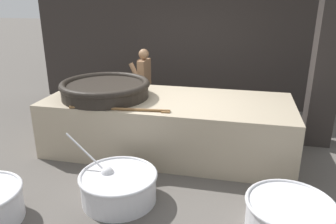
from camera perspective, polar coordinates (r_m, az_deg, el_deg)
The scene contains 9 objects.
ground_plane at distance 5.58m, azimuth 0.00°, elevation -6.48°, with size 60.00×60.00×0.00m, color #56514C.
back_wall at distance 7.63m, azimuth 4.61°, elevation 16.15°, with size 7.58×0.24×4.01m, color #2D2826.
support_pillar at distance 5.93m, azimuth 26.77°, elevation 13.23°, with size 0.43×0.43×4.01m, color #2D2826.
hearth_platform at distance 5.40m, azimuth 0.00°, elevation -2.23°, with size 3.92×1.59×0.89m.
giant_wok_near at distance 5.41m, azimuth -10.86°, elevation 4.06°, with size 1.45×1.45×0.27m.
stirring_paddle at distance 4.76m, azimuth -7.83°, elevation 0.49°, with size 1.49×0.23×0.04m.
cook at distance 6.70m, azimuth -4.19°, elevation 5.20°, with size 0.35×0.54×1.47m.
prep_bowl_vegetables at distance 4.25m, azimuth -8.60°, elevation -12.51°, with size 1.26×0.98×0.78m.
prep_bowl_meat at distance 3.96m, azimuth 20.34°, elevation -16.39°, with size 0.97×0.97×0.37m.
Camera 1 is at (1.12, -4.89, 2.45)m, focal length 35.00 mm.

